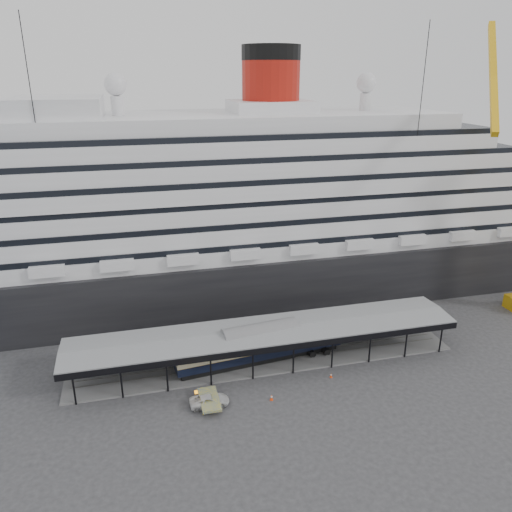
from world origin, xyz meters
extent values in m
plane|color=#323235|center=(0.00, 0.00, 0.00)|extent=(200.00, 200.00, 0.00)
cube|color=black|center=(0.00, 32.00, 5.00)|extent=(130.00, 30.00, 10.00)
cylinder|color=#A2160D|center=(8.00, 32.00, 37.40)|extent=(10.00, 10.00, 9.00)
cylinder|color=black|center=(8.00, 32.00, 42.65)|extent=(10.10, 10.10, 2.50)
sphere|color=silver|center=(-18.00, 32.00, 37.70)|extent=(3.60, 3.60, 3.60)
sphere|color=silver|center=(26.00, 32.00, 37.70)|extent=(3.60, 3.60, 3.60)
cube|color=slate|center=(0.00, 5.00, 0.12)|extent=(56.00, 8.00, 0.24)
cube|color=slate|center=(0.00, 4.28, 0.28)|extent=(54.00, 0.08, 0.10)
cube|color=slate|center=(0.00, 5.72, 0.28)|extent=(54.00, 0.08, 0.10)
cube|color=black|center=(0.00, 0.50, 4.45)|extent=(56.00, 0.18, 0.90)
cube|color=black|center=(0.00, 9.50, 4.45)|extent=(56.00, 0.18, 0.90)
cube|color=slate|center=(0.00, 5.00, 5.18)|extent=(56.00, 9.00, 0.24)
cylinder|color=black|center=(-29.22, 21.75, 23.60)|extent=(0.12, 0.12, 47.21)
cube|color=gold|center=(39.13, 15.12, 39.20)|extent=(11.42, 18.78, 16.80)
cylinder|color=black|center=(30.26, 20.24, 23.60)|extent=(0.12, 0.12, 47.21)
imported|color=silver|center=(-9.59, -3.38, 0.69)|extent=(4.99, 2.32, 1.38)
cube|color=black|center=(-0.83, 5.00, 0.63)|extent=(23.84, 5.41, 0.79)
cube|color=black|center=(-0.83, 5.00, 1.65)|extent=(25.01, 5.99, 1.24)
cube|color=beige|center=(-0.83, 5.00, 3.00)|extent=(25.02, 6.03, 1.47)
cube|color=black|center=(-0.83, 5.00, 3.96)|extent=(25.01, 5.99, 0.45)
cube|color=red|center=(-7.74, -3.48, 0.02)|extent=(0.48, 0.48, 0.03)
cone|color=red|center=(-7.74, -3.48, 0.42)|extent=(0.41, 0.41, 0.79)
cylinder|color=white|center=(-7.74, -3.48, 0.50)|extent=(0.25, 0.25, 0.15)
cube|color=#EC3F0D|center=(-1.69, -4.24, 0.02)|extent=(0.53, 0.53, 0.03)
cone|color=#EC3F0D|center=(-1.69, -4.24, 0.40)|extent=(0.45, 0.45, 0.76)
cylinder|color=white|center=(-1.69, -4.24, 0.48)|extent=(0.24, 0.24, 0.15)
cube|color=#EB3F0D|center=(7.65, -1.39, 0.01)|extent=(0.40, 0.40, 0.03)
cone|color=#EB3F0D|center=(7.65, -1.39, 0.34)|extent=(0.33, 0.33, 0.65)
cylinder|color=white|center=(7.65, -1.39, 0.41)|extent=(0.21, 0.21, 0.13)
camera|label=1|loc=(-16.69, -55.77, 39.68)|focal=35.00mm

